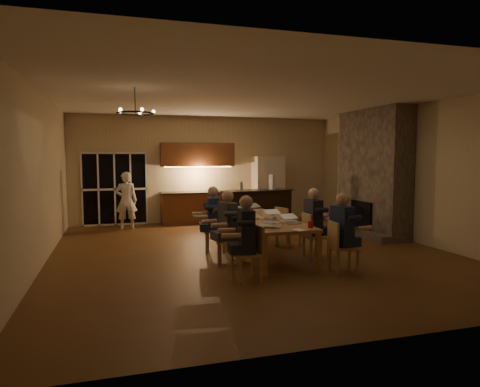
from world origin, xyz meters
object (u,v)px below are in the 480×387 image
at_px(chair_left_mid, 229,240).
at_px(laptop_d, 274,213).
at_px(standing_person, 126,201).
at_px(can_silver, 274,220).
at_px(mug_mid, 259,213).
at_px(redcup_mid, 235,213).
at_px(mug_back, 233,212).
at_px(bar_bottle, 241,186).
at_px(dining_table, 262,237).
at_px(bar_island, 256,209).
at_px(chair_right_mid, 316,236).
at_px(refrigerator, 268,188).
at_px(chandelier, 135,113).
at_px(chair_left_near, 247,253).
at_px(person_left_far, 213,219).
at_px(chair_left_far, 216,230).
at_px(laptop_c, 250,213).
at_px(bar_blender, 272,182).
at_px(person_left_near, 246,238).
at_px(person_right_near, 342,232).
at_px(mug_front, 266,219).
at_px(laptop_b, 292,218).
at_px(laptop_a, 272,221).
at_px(laptop_e, 235,207).
at_px(plate_left, 263,226).
at_px(laptop_f, 256,206).
at_px(chair_right_far, 288,227).
at_px(can_right, 273,213).
at_px(can_cola, 234,208).
at_px(chair_right_near, 344,247).
at_px(plate_far, 269,212).
at_px(plate_near, 291,221).
at_px(person_left_mid, 228,227).
at_px(person_right_mid, 313,223).

bearing_deg(chair_left_mid, laptop_d, 130.32).
xyz_separation_m(standing_person, can_silver, (2.56, -4.62, 0.02)).
distance_m(mug_mid, redcup_mid, 0.54).
bearing_deg(standing_person, mug_back, 128.03).
bearing_deg(bar_bottle, mug_mid, -97.58).
bearing_deg(dining_table, mug_back, 117.79).
distance_m(bar_island, chair_right_mid, 3.61).
bearing_deg(refrigerator, chandelier, -131.36).
distance_m(chair_left_near, person_left_far, 2.21).
xyz_separation_m(dining_table, mug_back, (-0.41, 0.77, 0.43)).
height_order(chair_left_far, mug_mid, chair_left_far).
xyz_separation_m(chair_right_mid, laptop_c, (-1.17, 0.61, 0.42)).
xyz_separation_m(laptop_c, bar_blender, (1.63, 3.05, 0.42)).
bearing_deg(chandelier, laptop_c, 10.35).
bearing_deg(laptop_d, person_left_near, -131.05).
height_order(person_right_near, mug_front, person_right_near).
bearing_deg(laptop_b, standing_person, 112.02).
height_order(laptop_a, laptop_e, same).
bearing_deg(plate_left, laptop_f, 74.51).
height_order(chair_right_far, can_silver, chair_right_far).
distance_m(chair_left_near, can_right, 2.35).
distance_m(person_left_near, plate_left, 0.84).
distance_m(can_cola, can_right, 1.20).
height_order(chair_right_near, chair_right_mid, same).
bearing_deg(chandelier, chair_right_far, 15.86).
xyz_separation_m(person_right_near, mug_mid, (-0.79, 2.07, 0.11)).
relative_size(refrigerator, chair_left_far, 2.25).
distance_m(chair_right_near, can_silver, 1.38).
bearing_deg(plate_far, chandelier, -158.84).
height_order(person_left_far, laptop_e, person_left_far).
bearing_deg(mug_mid, laptop_a, -100.89).
height_order(chandelier, laptop_d, chandelier).
distance_m(chair_right_far, laptop_b, 1.55).
distance_m(bar_island, standing_person, 3.58).
bearing_deg(mug_front, dining_table, 77.87).
distance_m(chair_right_far, plate_near, 1.25).
height_order(mug_mid, redcup_mid, redcup_mid).
bearing_deg(laptop_f, redcup_mid, -158.89).
xyz_separation_m(person_left_mid, laptop_f, (1.09, 1.57, 0.17)).
bearing_deg(chandelier, bar_island, 45.21).
distance_m(chair_right_far, bar_blender, 2.72).
height_order(laptop_c, bar_blender, bar_blender).
bearing_deg(mug_front, person_right_mid, 1.42).
height_order(chair_left_mid, bar_blender, bar_blender).
xyz_separation_m(bar_island, person_left_near, (-1.74, -4.64, 0.15)).
bearing_deg(laptop_e, mug_back, 86.89).
xyz_separation_m(chair_left_near, plate_far, (1.27, 2.39, 0.31)).
bearing_deg(chair_left_far, bar_bottle, 169.01).
relative_size(chair_right_far, person_right_mid, 0.64).
bearing_deg(chair_left_far, mug_mid, 101.15).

